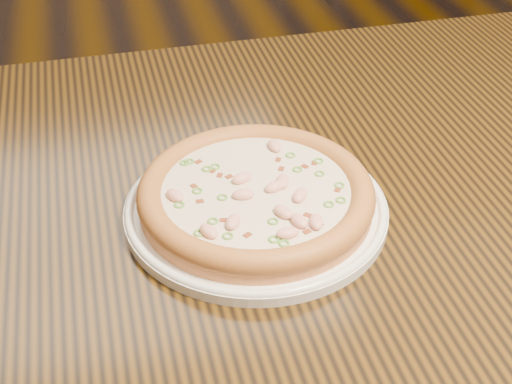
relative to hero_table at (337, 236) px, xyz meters
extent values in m
cube|color=black|center=(0.00, 0.00, 0.08)|extent=(1.20, 0.80, 0.04)
cylinder|color=white|center=(-0.12, -0.05, 0.10)|extent=(0.29, 0.29, 0.01)
torus|color=white|center=(-0.12, -0.05, 0.11)|extent=(0.29, 0.29, 0.01)
cylinder|color=#D28650|center=(-0.12, -0.05, 0.12)|extent=(0.26, 0.26, 0.02)
torus|color=#B67439|center=(-0.12, -0.05, 0.13)|extent=(0.26, 0.26, 0.03)
cylinder|color=beige|center=(-0.12, -0.05, 0.13)|extent=(0.21, 0.21, 0.00)
ellipsoid|color=#F2B29E|center=(-0.13, -0.03, 0.14)|extent=(0.03, 0.02, 0.01)
ellipsoid|color=#F2B29E|center=(-0.09, -0.12, 0.14)|extent=(0.02, 0.03, 0.01)
ellipsoid|color=#F2B29E|center=(-0.10, -0.06, 0.14)|extent=(0.03, 0.02, 0.01)
ellipsoid|color=#F2B29E|center=(-0.09, -0.05, 0.14)|extent=(0.02, 0.03, 0.01)
ellipsoid|color=#F2B29E|center=(-0.08, 0.02, 0.14)|extent=(0.02, 0.03, 0.01)
ellipsoid|color=#F2B29E|center=(-0.08, -0.08, 0.14)|extent=(0.03, 0.03, 0.01)
ellipsoid|color=#F2B29E|center=(-0.11, -0.14, 0.14)|extent=(0.02, 0.02, 0.01)
ellipsoid|color=#F2B29E|center=(-0.21, -0.05, 0.14)|extent=(0.02, 0.03, 0.01)
ellipsoid|color=#F2B29E|center=(-0.16, -0.10, 0.14)|extent=(0.02, 0.03, 0.01)
ellipsoid|color=#F2B29E|center=(-0.08, -0.13, 0.14)|extent=(0.02, 0.03, 0.01)
ellipsoid|color=#F2B29E|center=(-0.14, -0.06, 0.14)|extent=(0.03, 0.02, 0.01)
ellipsoid|color=#F2B29E|center=(-0.10, -0.10, 0.14)|extent=(0.02, 0.03, 0.01)
ellipsoid|color=#F2B29E|center=(-0.18, -0.11, 0.14)|extent=(0.02, 0.03, 0.01)
cube|color=maroon|center=(-0.16, -0.01, 0.13)|extent=(0.01, 0.01, 0.00)
cube|color=maroon|center=(-0.08, 0.00, 0.13)|extent=(0.01, 0.01, 0.00)
cube|color=maroon|center=(-0.15, -0.13, 0.13)|extent=(0.01, 0.01, 0.00)
cube|color=maroon|center=(-0.17, -0.10, 0.13)|extent=(0.01, 0.01, 0.00)
cube|color=maroon|center=(-0.15, -0.02, 0.13)|extent=(0.01, 0.01, 0.00)
cube|color=maroon|center=(-0.08, -0.02, 0.13)|extent=(0.01, 0.01, 0.00)
cube|color=maroon|center=(-0.06, -0.02, 0.13)|extent=(0.01, 0.01, 0.00)
cube|color=maroon|center=(-0.19, -0.03, 0.13)|extent=(0.01, 0.01, 0.00)
cube|color=maroon|center=(-0.04, -0.02, 0.13)|extent=(0.01, 0.01, 0.00)
cube|color=maroon|center=(-0.14, -0.02, 0.13)|extent=(0.01, 0.01, 0.00)
cube|color=maroon|center=(-0.03, -0.07, 0.13)|extent=(0.01, 0.01, 0.00)
cube|color=maroon|center=(-0.18, -0.06, 0.13)|extent=(0.01, 0.01, 0.00)
cube|color=maroon|center=(-0.17, 0.02, 0.13)|extent=(0.01, 0.01, 0.00)
cube|color=maroon|center=(-0.08, -0.11, 0.13)|extent=(0.01, 0.01, 0.00)
cube|color=maroon|center=(-0.07, -0.13, 0.13)|extent=(0.01, 0.01, 0.00)
cube|color=maroon|center=(-0.09, -0.13, 0.13)|extent=(0.01, 0.01, 0.00)
torus|color=#5A9837|center=(-0.12, -0.15, 0.13)|extent=(0.02, 0.02, 0.00)
torus|color=#5A9837|center=(-0.12, -0.14, 0.13)|extent=(0.01, 0.01, 0.00)
torus|color=#5A9837|center=(-0.16, 0.00, 0.13)|extent=(0.02, 0.02, 0.00)
torus|color=#5A9837|center=(-0.19, 0.02, 0.13)|extent=(0.02, 0.02, 0.00)
torus|color=#5A9837|center=(-0.19, -0.11, 0.13)|extent=(0.02, 0.02, 0.00)
torus|color=#5A9837|center=(-0.03, -0.07, 0.13)|extent=(0.01, 0.01, 0.00)
torus|color=#5A9837|center=(-0.18, -0.10, 0.13)|extent=(0.01, 0.01, 0.00)
torus|color=#5A9837|center=(-0.04, -0.02, 0.13)|extent=(0.02, 0.02, 0.00)
torus|color=#5A9837|center=(-0.04, -0.04, 0.13)|extent=(0.02, 0.02, 0.00)
torus|color=#5A9837|center=(-0.04, -0.09, 0.13)|extent=(0.02, 0.02, 0.00)
torus|color=#5A9837|center=(-0.07, 0.00, 0.13)|extent=(0.01, 0.01, 0.00)
torus|color=#5A9837|center=(-0.21, -0.06, 0.13)|extent=(0.01, 0.01, 0.00)
torus|color=#5A9837|center=(-0.13, -0.03, 0.13)|extent=(0.01, 0.01, 0.00)
torus|color=#5A9837|center=(-0.07, -0.03, 0.13)|extent=(0.02, 0.02, 0.00)
torus|color=#5A9837|center=(-0.12, -0.11, 0.13)|extent=(0.02, 0.02, 0.00)
torus|color=#5A9837|center=(-0.18, 0.02, 0.13)|extent=(0.02, 0.02, 0.00)
torus|color=#5A9837|center=(-0.05, -0.10, 0.13)|extent=(0.01, 0.01, 0.00)
torus|color=#5A9837|center=(-0.17, 0.00, 0.13)|extent=(0.02, 0.02, 0.00)
torus|color=#5A9837|center=(-0.16, -0.06, 0.13)|extent=(0.02, 0.02, 0.00)
torus|color=#5A9837|center=(-0.17, -0.12, 0.13)|extent=(0.02, 0.02, 0.00)
torus|color=#5A9837|center=(-0.18, -0.04, 0.13)|extent=(0.01, 0.01, 0.00)
camera|label=1|loc=(-0.27, -0.66, 0.59)|focal=50.00mm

